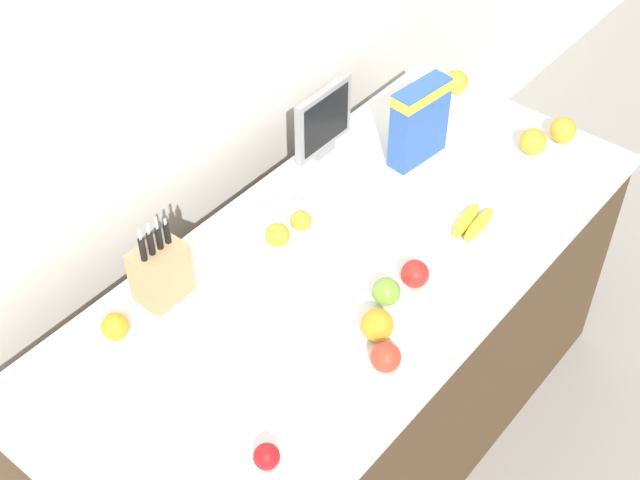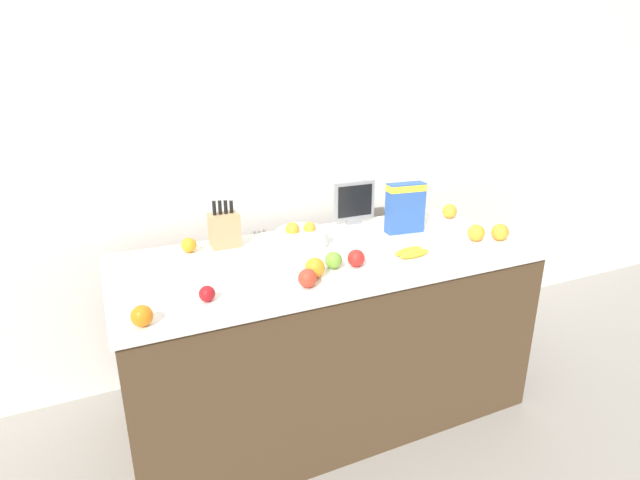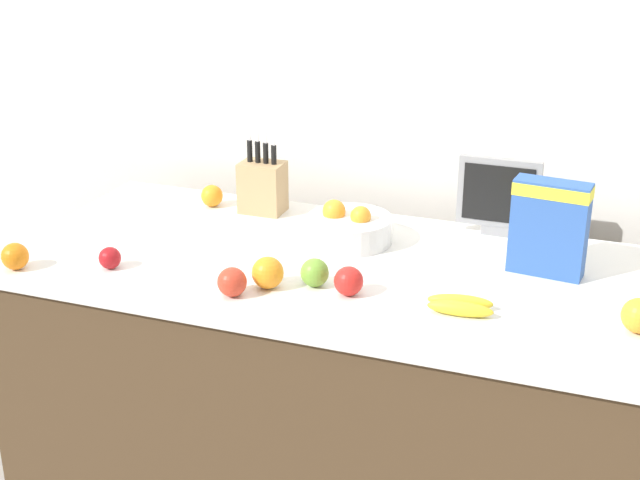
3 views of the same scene
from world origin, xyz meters
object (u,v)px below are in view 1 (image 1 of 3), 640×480
object	(u,v)px
apple_front	(386,292)
fruit_bowl	(290,239)
cereal_box	(420,119)
banana_bunch	(472,222)
orange_mid_left	(533,142)
orange_front_left	(563,130)
orange_near_bowl	(377,325)
orange_by_cereal	(456,82)
knife_block	(160,272)
apple_rear	(267,457)
apple_rightmost	(415,274)
small_monitor	(324,121)
orange_back_center	(115,326)
apple_by_knife_block	(386,357)

from	to	relation	value
apple_front	fruit_bowl	bearing A→B (deg)	92.40
cereal_box	banana_bunch	size ratio (longest dim) A/B	1.50
apple_front	orange_mid_left	world-z (taller)	orange_mid_left
cereal_box	orange_front_left	size ratio (longest dim) A/B	3.10
cereal_box	orange_near_bowl	distance (m)	0.80
orange_mid_left	orange_front_left	world-z (taller)	same
banana_bunch	apple_front	world-z (taller)	apple_front
cereal_box	orange_by_cereal	size ratio (longest dim) A/B	3.20
knife_block	apple_rear	world-z (taller)	knife_block
apple_rightmost	orange_near_bowl	world-z (taller)	orange_near_bowl
small_monitor	orange_back_center	bearing A→B (deg)	-175.78
apple_front	orange_by_cereal	xyz separation A→B (m)	(0.99, 0.42, 0.00)
apple_rightmost	apple_by_knife_block	bearing A→B (deg)	-158.70
small_monitor	apple_rightmost	distance (m)	0.66
small_monitor	fruit_bowl	size ratio (longest dim) A/B	0.96
orange_mid_left	orange_front_left	distance (m)	0.13
knife_block	small_monitor	distance (m)	0.78
fruit_bowl	apple_rear	xyz separation A→B (m)	(-0.58, -0.43, -0.01)
apple_rear	apple_front	world-z (taller)	apple_front
knife_block	small_monitor	bearing A→B (deg)	4.24
apple_rear	apple_rightmost	size ratio (longest dim) A/B	0.80
apple_rear	orange_near_bowl	xyz separation A→B (m)	(0.48, 0.04, 0.01)
orange_near_bowl	banana_bunch	bearing A→B (deg)	3.74
orange_back_center	small_monitor	bearing A→B (deg)	4.22
orange_back_center	orange_front_left	bearing A→B (deg)	-18.27
knife_block	orange_back_center	distance (m)	0.19
cereal_box	apple_rear	distance (m)	1.26
cereal_box	fruit_bowl	world-z (taller)	cereal_box
apple_by_knife_block	orange_front_left	size ratio (longest dim) A/B	0.91
apple_rightmost	fruit_bowl	bearing A→B (deg)	108.40
banana_bunch	apple_front	bearing A→B (deg)	177.14
apple_by_knife_block	orange_front_left	distance (m)	1.16
banana_bunch	apple_by_knife_block	size ratio (longest dim) A/B	2.27
orange_mid_left	banana_bunch	bearing A→B (deg)	-173.99
orange_by_cereal	orange_front_left	size ratio (longest dim) A/B	0.97
orange_by_cereal	apple_front	bearing A→B (deg)	-157.14
apple_rear	orange_near_bowl	distance (m)	0.48
knife_block	orange_mid_left	bearing A→B (deg)	-21.09
cereal_box	orange_by_cereal	world-z (taller)	cereal_box
knife_block	orange_mid_left	xyz separation A→B (m)	(1.22, -0.47, -0.05)
banana_bunch	apple_rear	xyz separation A→B (m)	(-1.01, -0.07, 0.01)
apple_by_knife_block	orange_near_bowl	xyz separation A→B (m)	(0.07, 0.08, 0.00)
small_monitor	apple_rear	world-z (taller)	small_monitor
small_monitor	orange_front_left	bearing A→B (deg)	-45.50
apple_rightmost	orange_by_cereal	world-z (taller)	orange_by_cereal
cereal_box	apple_rightmost	world-z (taller)	cereal_box
fruit_bowl	orange_near_bowl	xyz separation A→B (m)	(-0.10, -0.40, -0.00)
apple_front	orange_back_center	bearing A→B (deg)	139.08
banana_bunch	orange_near_bowl	world-z (taller)	orange_near_bowl
knife_block	orange_by_cereal	size ratio (longest dim) A/B	3.27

